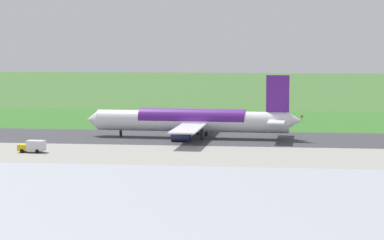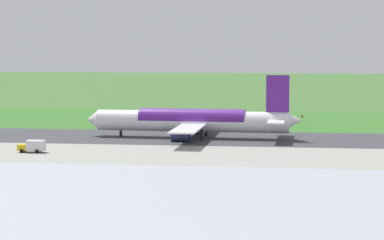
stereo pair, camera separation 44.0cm
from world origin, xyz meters
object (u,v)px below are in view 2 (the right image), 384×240
at_px(airliner_main, 194,121).
at_px(service_truck_fuel, 33,146).
at_px(traffic_cone_orange, 278,122).
at_px(no_stopping_sign, 302,119).

distance_m(airliner_main, service_truck_fuel, 42.74).
bearing_deg(airliner_main, traffic_cone_orange, -118.73).
height_order(no_stopping_sign, traffic_cone_orange, no_stopping_sign).
bearing_deg(airliner_main, service_truck_fuel, 42.14).
distance_m(airliner_main, no_stopping_sign, 46.58).
relative_size(airliner_main, service_truck_fuel, 9.24).
height_order(airliner_main, traffic_cone_orange, airliner_main).
height_order(airliner_main, no_stopping_sign, airliner_main).
xyz_separation_m(airliner_main, service_truck_fuel, (31.62, 28.60, -2.95)).
bearing_deg(traffic_cone_orange, service_truck_fuel, 51.75).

